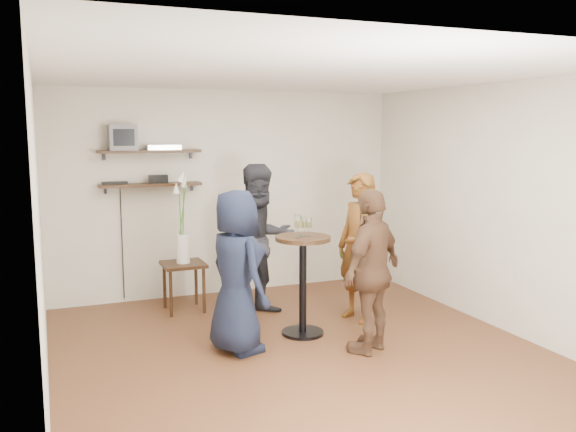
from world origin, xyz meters
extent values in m
cube|color=#4F2D19|center=(0.00, 0.00, -0.02)|extent=(4.50, 5.00, 0.04)
cube|color=white|center=(0.00, 0.00, 2.62)|extent=(4.50, 5.00, 0.04)
cube|color=beige|center=(0.00, 2.52, 1.30)|extent=(4.50, 0.04, 2.60)
cube|color=beige|center=(0.00, -2.52, 1.30)|extent=(4.50, 0.04, 2.60)
cube|color=beige|center=(-2.27, 0.00, 1.30)|extent=(0.04, 5.00, 2.60)
cube|color=beige|center=(2.27, 0.00, 1.30)|extent=(0.04, 5.00, 2.60)
cube|color=black|center=(-1.00, 2.38, 1.85)|extent=(1.20, 0.25, 0.04)
cube|color=black|center=(-1.00, 2.38, 1.45)|extent=(1.20, 0.25, 0.04)
cube|color=#59595B|center=(-1.31, 2.38, 2.02)|extent=(0.32, 0.30, 0.30)
cube|color=silver|center=(-0.84, 2.38, 1.90)|extent=(0.40, 0.24, 0.06)
cube|color=black|center=(-0.91, 2.38, 1.52)|extent=(0.22, 0.10, 0.10)
cube|color=black|center=(-1.41, 2.42, 1.48)|extent=(0.30, 0.05, 0.03)
cube|color=black|center=(-0.74, 1.87, 0.55)|extent=(0.48, 0.48, 0.04)
cylinder|color=black|center=(-0.93, 1.68, 0.27)|extent=(0.04, 0.04, 0.53)
cylinder|color=black|center=(-0.55, 1.68, 0.27)|extent=(0.04, 0.04, 0.53)
cylinder|color=black|center=(-0.93, 2.06, 0.27)|extent=(0.04, 0.04, 0.53)
cylinder|color=black|center=(-0.55, 2.06, 0.27)|extent=(0.04, 0.04, 0.53)
cylinder|color=white|center=(-0.74, 1.87, 0.74)|extent=(0.16, 0.16, 0.33)
cylinder|color=#377320|center=(-0.76, 1.87, 1.08)|extent=(0.01, 0.08, 0.61)
cone|color=white|center=(-0.80, 1.87, 1.45)|extent=(0.08, 0.10, 0.13)
cylinder|color=#377320|center=(-0.72, 1.88, 1.11)|extent=(0.04, 0.06, 0.68)
cone|color=white|center=(-0.69, 1.90, 1.52)|extent=(0.12, 0.14, 0.14)
cylinder|color=#377320|center=(-0.74, 1.85, 1.14)|extent=(0.11, 0.09, 0.74)
cone|color=white|center=(-0.74, 1.82, 1.58)|extent=(0.14, 0.14, 0.14)
cylinder|color=black|center=(0.22, 0.59, 1.01)|extent=(0.57, 0.57, 0.04)
cylinder|color=black|center=(0.22, 0.59, 0.51)|extent=(0.08, 0.08, 0.96)
cylinder|color=black|center=(0.22, 0.59, 0.02)|extent=(0.44, 0.44, 0.03)
cylinder|color=silver|center=(0.15, 0.54, 1.04)|extent=(0.07, 0.07, 0.00)
cylinder|color=silver|center=(0.15, 0.54, 1.09)|extent=(0.01, 0.01, 0.10)
cylinder|color=silver|center=(0.15, 0.54, 1.20)|extent=(0.07, 0.07, 0.12)
cylinder|color=#EBD961|center=(0.15, 0.54, 1.17)|extent=(0.07, 0.07, 0.07)
cylinder|color=silver|center=(0.27, 0.56, 1.04)|extent=(0.06, 0.06, 0.00)
cylinder|color=silver|center=(0.27, 0.56, 1.08)|extent=(0.01, 0.01, 0.09)
cylinder|color=silver|center=(0.27, 0.56, 1.18)|extent=(0.06, 0.06, 0.10)
cylinder|color=#EBD961|center=(0.27, 0.56, 1.15)|extent=(0.06, 0.06, 0.06)
cylinder|color=silver|center=(0.20, 0.66, 1.04)|extent=(0.06, 0.06, 0.00)
cylinder|color=silver|center=(0.20, 0.66, 1.09)|extent=(0.01, 0.01, 0.10)
cylinder|color=silver|center=(0.20, 0.66, 1.19)|extent=(0.07, 0.07, 0.12)
cylinder|color=#EBD961|center=(0.20, 0.66, 1.17)|extent=(0.07, 0.07, 0.06)
cylinder|color=silver|center=(0.24, 0.59, 1.04)|extent=(0.06, 0.06, 0.00)
cylinder|color=silver|center=(0.24, 0.59, 1.08)|extent=(0.01, 0.01, 0.09)
cylinder|color=silver|center=(0.24, 0.59, 1.18)|extent=(0.06, 0.06, 0.10)
cylinder|color=#EBD961|center=(0.24, 0.59, 1.15)|extent=(0.06, 0.06, 0.06)
imported|color=#AE1913|center=(0.99, 0.80, 0.82)|extent=(0.54, 0.68, 1.64)
imported|color=black|center=(0.05, 1.37, 0.87)|extent=(0.96, 0.82, 1.73)
imported|color=black|center=(-0.55, 0.37, 0.78)|extent=(0.68, 0.87, 1.56)
imported|color=#4F3322|center=(0.64, -0.10, 0.78)|extent=(0.99, 0.80, 1.57)
camera|label=1|loc=(-2.21, -5.01, 2.12)|focal=38.00mm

